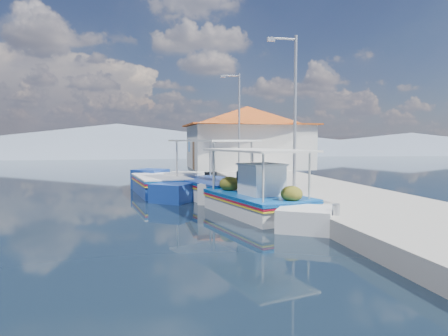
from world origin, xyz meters
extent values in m
plane|color=black|center=(0.00, 0.00, 0.00)|extent=(160.00, 160.00, 0.00)
cube|color=gray|center=(5.90, 6.00, 0.25)|extent=(5.00, 44.00, 0.50)
cylinder|color=#A5A8AD|center=(3.80, -3.00, 0.65)|extent=(0.20, 0.20, 0.30)
cylinder|color=#A5A8AD|center=(3.80, 2.00, 0.65)|extent=(0.20, 0.20, 0.30)
cylinder|color=#A5A8AD|center=(3.80, 8.00, 0.65)|extent=(0.20, 0.20, 0.30)
cylinder|color=#A5A8AD|center=(3.80, 14.00, 0.65)|extent=(0.20, 0.20, 0.30)
cube|color=silver|center=(2.52, 0.06, 0.21)|extent=(3.01, 4.46, 0.89)
cube|color=silver|center=(3.18, 2.68, 0.32)|extent=(2.04, 2.04, 0.99)
cube|color=silver|center=(1.87, -2.47, 0.21)|extent=(1.98, 1.98, 0.84)
cube|color=#0C51A2|center=(2.52, 0.06, 0.62)|extent=(3.10, 4.59, 0.06)
cube|color=maroon|center=(2.52, 0.06, 0.54)|extent=(3.10, 4.59, 0.05)
cube|color=yellow|center=(2.52, 0.06, 0.48)|extent=(3.10, 4.59, 0.04)
cube|color=#0C51A2|center=(2.52, 0.06, 0.68)|extent=(3.11, 4.56, 0.05)
cube|color=brown|center=(2.52, 0.06, 0.66)|extent=(2.83, 4.34, 0.05)
cube|color=silver|center=(2.45, -0.21, 1.17)|extent=(1.40, 1.46, 1.03)
cube|color=silver|center=(2.45, -0.21, 1.71)|extent=(1.53, 1.58, 0.06)
cylinder|color=beige|center=(2.14, 1.92, 1.41)|extent=(0.07, 0.07, 1.50)
cylinder|color=beige|center=(3.74, 1.52, 1.41)|extent=(0.07, 0.07, 1.50)
cylinder|color=beige|center=(1.29, -1.39, 1.41)|extent=(0.07, 0.07, 1.50)
cylinder|color=beige|center=(2.89, -1.80, 1.41)|extent=(0.07, 0.07, 1.50)
cube|color=silver|center=(2.52, 0.06, 2.16)|extent=(3.11, 4.48, 0.07)
ellipsoid|color=#444312|center=(2.48, 1.43, 0.92)|extent=(0.71, 0.78, 0.53)
ellipsoid|color=#444312|center=(3.23, 1.72, 0.88)|extent=(0.60, 0.66, 0.45)
ellipsoid|color=#444312|center=(2.28, -1.62, 0.90)|extent=(0.64, 0.70, 0.48)
sphere|color=#D23906|center=(3.57, 0.38, 1.36)|extent=(0.38, 0.38, 0.38)
cube|color=silver|center=(1.68, 4.01, 0.24)|extent=(3.37, 4.49, 1.02)
cube|color=silver|center=(2.58, 6.55, 0.37)|extent=(2.07, 2.07, 1.13)
cube|color=silver|center=(0.81, 1.56, 0.24)|extent=(2.01, 2.01, 0.97)
cube|color=#0C51A2|center=(1.68, 4.01, 0.71)|extent=(3.47, 4.63, 0.06)
cube|color=maroon|center=(1.68, 4.01, 0.62)|extent=(3.47, 4.63, 0.05)
cube|color=yellow|center=(1.68, 4.01, 0.55)|extent=(3.47, 4.63, 0.04)
cube|color=navy|center=(1.68, 4.01, 0.79)|extent=(3.47, 4.60, 0.05)
cube|color=brown|center=(1.68, 4.01, 0.75)|extent=(3.18, 4.36, 0.05)
cylinder|color=beige|center=(1.43, 5.89, 1.61)|extent=(0.08, 0.08, 1.72)
cylinder|color=beige|center=(3.06, 5.31, 1.61)|extent=(0.08, 0.08, 1.72)
cylinder|color=beige|center=(0.31, 2.72, 1.61)|extent=(0.08, 0.08, 1.72)
cylinder|color=beige|center=(1.93, 2.14, 1.61)|extent=(0.08, 0.08, 1.72)
cube|color=silver|center=(1.68, 4.01, 2.48)|extent=(3.47, 4.53, 0.08)
cube|color=navy|center=(-0.41, 5.89, 0.25)|extent=(2.59, 4.11, 1.07)
cube|color=navy|center=(-0.02, 8.43, 0.38)|extent=(2.04, 2.04, 1.18)
cube|color=navy|center=(-0.78, 3.43, 0.25)|extent=(1.99, 1.99, 1.01)
cube|color=#0C51A2|center=(-0.41, 5.89, 0.74)|extent=(2.66, 4.23, 0.07)
cube|color=maroon|center=(-0.41, 5.89, 0.65)|extent=(2.66, 4.23, 0.06)
cube|color=yellow|center=(-0.41, 5.89, 0.58)|extent=(2.66, 4.23, 0.05)
cube|color=silver|center=(-0.41, 5.89, 0.82)|extent=(2.68, 4.20, 0.06)
cube|color=brown|center=(-0.41, 5.89, 0.79)|extent=(2.41, 4.01, 0.06)
cube|color=white|center=(6.20, 15.00, 2.00)|extent=(8.00, 6.00, 3.00)
cube|color=#C3461B|center=(6.20, 15.00, 3.55)|extent=(8.64, 6.48, 0.10)
pyramid|color=#C3461B|center=(6.20, 15.00, 4.20)|extent=(10.49, 10.49, 1.40)
cube|color=brown|center=(2.22, 14.00, 1.50)|extent=(0.06, 1.00, 2.00)
cube|color=#0C51A2|center=(2.22, 16.50, 2.10)|extent=(0.06, 1.20, 0.90)
cylinder|color=#A5A8AD|center=(4.60, 2.00, 3.50)|extent=(0.12, 0.12, 6.00)
cylinder|color=#A5A8AD|center=(4.10, 2.00, 6.35)|extent=(1.00, 0.08, 0.08)
cube|color=#A5A8AD|center=(3.60, 2.00, 6.30)|extent=(0.30, 0.14, 0.14)
cylinder|color=#A5A8AD|center=(4.60, 11.00, 3.50)|extent=(0.12, 0.12, 6.00)
cylinder|color=#A5A8AD|center=(4.10, 11.00, 6.35)|extent=(1.00, 0.08, 0.08)
cube|color=#A5A8AD|center=(3.60, 11.00, 6.30)|extent=(0.30, 0.14, 0.14)
cone|color=slate|center=(-5.00, 56.00, 2.45)|extent=(96.00, 96.00, 5.50)
cone|color=slate|center=(25.00, 56.00, 1.60)|extent=(76.80, 76.80, 3.80)
cone|color=slate|center=(50.00, 56.00, 1.80)|extent=(89.60, 89.60, 4.20)
camera|label=1|loc=(-1.29, -12.77, 2.50)|focal=32.20mm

